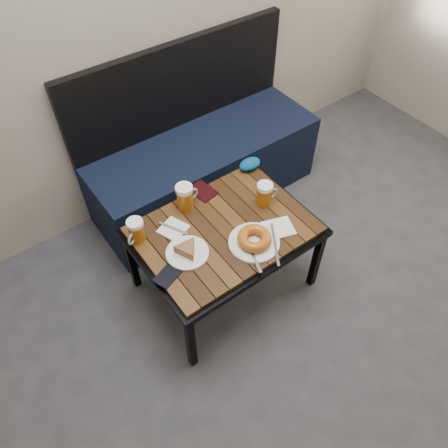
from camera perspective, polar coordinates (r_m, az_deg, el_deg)
ground at (r=2.24m, az=21.99°, el=-25.39°), size 4.00×4.00×0.00m
bench at (r=2.70m, az=-2.82°, el=8.07°), size 1.40×0.50×0.95m
cafe_table at (r=2.10m, az=0.00°, el=-1.29°), size 0.84×0.62×0.47m
beer_mug_left at (r=2.01m, az=-11.41°, el=-0.86°), size 0.11×0.10×0.12m
beer_mug_centre at (r=2.12m, az=-5.09°, el=3.58°), size 0.13×0.09×0.14m
beer_mug_right at (r=2.14m, az=5.35°, el=3.94°), size 0.12×0.09×0.12m
plate_pie at (r=1.96m, az=-4.84°, el=-3.51°), size 0.19×0.19×0.05m
plate_bagel at (r=1.99m, az=3.98°, el=-2.12°), size 0.26×0.29×0.07m
napkin_left at (r=2.07m, az=-6.64°, el=-0.66°), size 0.15×0.15×0.01m
napkin_right at (r=2.07m, az=7.11°, el=-0.56°), size 0.17×0.16×0.01m
passport_navy at (r=1.91m, az=-7.41°, el=-6.75°), size 0.13×0.11×0.01m
passport_burgundy at (r=2.23m, az=-2.80°, el=4.31°), size 0.12×0.15×0.01m
knit_pouch at (r=2.35m, az=3.39°, el=7.82°), size 0.13×0.08×0.05m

